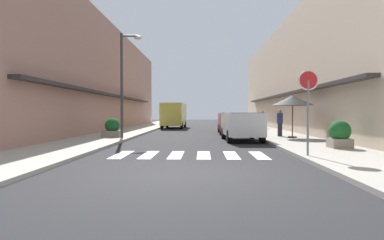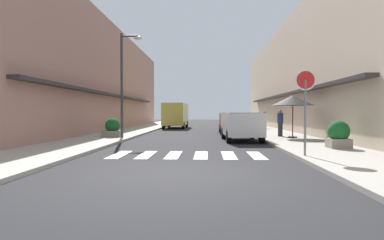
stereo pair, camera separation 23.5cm
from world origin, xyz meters
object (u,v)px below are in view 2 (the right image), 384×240
Objects in this scene: street_lamp at (125,74)px; pedestrian_walking_near at (280,122)px; parked_car_mid at (233,121)px; planter_corner at (339,135)px; parked_car_near at (241,123)px; round_street_sign at (305,90)px; pedestrian_walking_far at (265,119)px; cafe_umbrella at (293,101)px; delivery_van at (176,113)px; planter_midblock at (113,129)px.

street_lamp is 3.66× the size of pedestrian_walking_near.
planter_corner is (3.25, -10.41, -0.29)m from parked_car_mid.
round_street_sign is at bearing -79.17° from parked_car_near.
planter_corner is at bearing -74.72° from pedestrian_walking_near.
cafe_umbrella is at bearing 150.82° from pedestrian_walking_far.
pedestrian_walking_far is at bearing 92.88° from pedestrian_walking_near.
delivery_van is 0.97× the size of street_lamp.
delivery_van is at bearing 46.05° from pedestrian_walking_far.
pedestrian_walking_near reaches higher than parked_car_mid.
pedestrian_walking_far is at bearing 74.81° from parked_car_near.
street_lamp is 9.11m from pedestrian_walking_near.
pedestrian_walking_far is (9.45, 11.39, -2.61)m from street_lamp.
cafe_umbrella reaches higher than pedestrian_walking_far.
cafe_umbrella is at bearing -60.84° from parked_car_mid.
street_lamp is at bearing 152.34° from planter_corner.
delivery_van is 2.02× the size of round_street_sign.
planter_corner is 16.36m from pedestrian_walking_far.
planter_corner reaches higher than planter_midblock.
cafe_umbrella reaches higher than planter_midblock.
parked_car_near is at bearing -8.33° from planter_midblock.
cafe_umbrella is 5.52m from planter_corner.
pedestrian_walking_far is at bearing 90.07° from planter_corner.
parked_car_near is 5.95m from parked_car_mid.
parked_car_mid is 1.95× the size of cafe_umbrella.
planter_corner is 11.69m from planter_midblock.
parked_car_mid is 4.78m from pedestrian_walking_near.
pedestrian_walking_near is 0.98× the size of pedestrian_walking_far.
street_lamp is 11.08m from planter_corner.
round_street_sign is at bearing -44.18° from street_lamp.
parked_car_mid is (-0.00, 5.95, 0.00)m from parked_car_near.
parked_car_near is 2.63× the size of pedestrian_walking_far.
parked_car_near is 0.92× the size of parked_car_mid.
planter_corner is (0.40, -5.30, -1.49)m from cafe_umbrella.
delivery_van is at bearing 106.04° from round_street_sign.
round_street_sign reaches higher than delivery_van.
delivery_van is at bearing 113.14° from planter_corner.
round_street_sign is at bearing 146.89° from pedestrian_walking_far.
pedestrian_walking_far is (3.23, 11.89, 0.02)m from parked_car_near.
parked_car_near is 6.77m from street_lamp.
pedestrian_walking_far is (3.23, 5.94, 0.01)m from parked_car_mid.
delivery_van is 14.40m from pedestrian_walking_near.
parked_car_near is 3.94× the size of planter_midblock.
parked_car_mid is 0.82× the size of delivery_van.
planter_midblock is 0.67× the size of pedestrian_walking_far.
parked_car_mid is 1.66× the size of round_street_sign.
planter_corner is at bearing -72.67° from parked_car_mid.
delivery_van is 2.38× the size of cafe_umbrella.
street_lamp is at bearing -96.02° from delivery_van.
street_lamp reaches higher than planter_midblock.
parked_car_near is 1.53× the size of round_street_sign.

